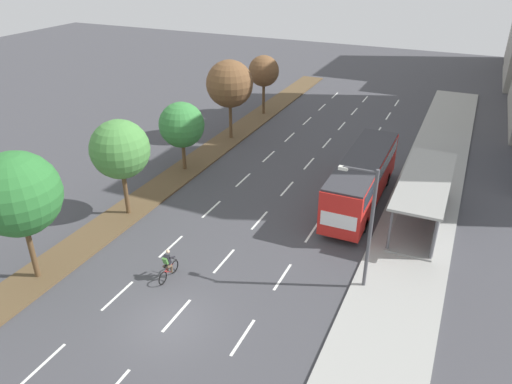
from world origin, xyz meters
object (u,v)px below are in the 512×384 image
object	(u,v)px
bus	(362,176)
cyclist	(168,266)
bus_shelter	(428,196)
median_tree_fourth	(230,84)
median_tree_fifth	(264,71)
median_tree_nearest	(17,194)
median_tree_third	(182,125)
median_tree_second	(120,149)
streetlight	(368,221)

from	to	relation	value
bus	cyclist	distance (m)	14.29
bus_shelter	bus	bearing A→B (deg)	170.11
bus	median_tree_fourth	size ratio (longest dim) A/B	1.64
median_tree_fifth	median_tree_nearest	bearing A→B (deg)	-90.04
bus_shelter	median_tree_fourth	world-z (taller)	median_tree_fourth
median_tree_nearest	median_tree_fourth	xyz separation A→B (m)	(0.09, 22.32, -0.03)
median_tree_nearest	median_tree_third	xyz separation A→B (m)	(-0.15, 14.88, -1.34)
cyclist	median_tree_fifth	size ratio (longest dim) A/B	0.31
bus_shelter	median_tree_second	world-z (taller)	median_tree_second
cyclist	streetlight	distance (m)	10.46
bus_shelter	median_tree_fourth	xyz separation A→B (m)	(-17.72, 7.96, 3.08)
median_tree_fourth	streetlight	size ratio (longest dim) A/B	1.06
cyclist	median_tree_fourth	xyz separation A→B (m)	(-6.25, 19.50, 4.16)
cyclist	median_tree_third	distance (m)	13.99
bus_shelter	median_tree_third	distance (m)	18.05
median_tree_nearest	bus_shelter	bearing A→B (deg)	38.89
bus	streetlight	distance (m)	9.24
median_tree_nearest	median_tree_fourth	world-z (taller)	median_tree_nearest
bus_shelter	median_tree_second	distance (m)	19.11
median_tree_third	bus	bearing A→B (deg)	0.93
cyclist	median_tree_fifth	distance (m)	27.91
median_tree_second	median_tree_fifth	world-z (taller)	median_tree_second
median_tree_nearest	streetlight	world-z (taller)	median_tree_nearest
median_tree_nearest	median_tree_second	xyz separation A→B (m)	(0.19, 7.44, -0.44)
streetlight	bus_shelter	bearing A→B (deg)	75.32
cyclist	median_tree_nearest	xyz separation A→B (m)	(-6.34, -2.82, 4.20)
median_tree_nearest	cyclist	bearing A→B (deg)	23.99
median_tree_fourth	median_tree_fifth	world-z (taller)	median_tree_fourth
bus_shelter	streetlight	bearing A→B (deg)	-104.68
median_tree_second	streetlight	world-z (taller)	streetlight
streetlight	median_tree_fifth	bearing A→B (deg)	123.76
bus	median_tree_fourth	world-z (taller)	median_tree_fourth
median_tree_third	streetlight	bearing A→B (deg)	-28.40
bus_shelter	median_tree_nearest	bearing A→B (deg)	-141.11
bus_shelter	median_tree_fifth	world-z (taller)	median_tree_fifth
bus_shelter	bus	xyz separation A→B (m)	(-4.28, 0.75, 0.20)
median_tree_fourth	median_tree_third	bearing A→B (deg)	-91.82
bus	streetlight	xyz separation A→B (m)	(2.17, -8.79, 1.82)
median_tree_fifth	streetlight	bearing A→B (deg)	-56.24
bus	median_tree_third	world-z (taller)	median_tree_third
bus_shelter	cyclist	world-z (taller)	bus_shelter
median_tree_second	median_tree_third	distance (m)	7.50
median_tree_third	streetlight	world-z (taller)	streetlight
bus	median_tree_third	distance (m)	13.77
median_tree_nearest	median_tree_third	world-z (taller)	median_tree_nearest
bus_shelter	median_tree_fourth	distance (m)	19.67
bus	median_tree_third	xyz separation A→B (m)	(-13.68, -0.22, 1.58)
bus	median_tree_third	size ratio (longest dim) A/B	2.15
median_tree_second	median_tree_fifth	size ratio (longest dim) A/B	1.08
median_tree_third	median_tree_second	bearing A→B (deg)	-87.40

